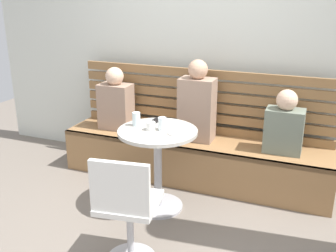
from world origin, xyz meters
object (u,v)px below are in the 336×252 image
at_px(person_adult, 197,104).
at_px(cup_water_clear, 162,124).
at_px(person_child_middle, 284,125).
at_px(phone_on_table, 156,121).
at_px(cafe_table, 158,154).
at_px(cup_ceramic_white, 151,126).
at_px(booth_bench, 193,160).
at_px(white_chair, 126,208).
at_px(cup_glass_tall, 136,119).
at_px(person_child_left, 116,102).
at_px(plate_small, 177,133).

xyz_separation_m(person_adult, cup_water_clear, (-0.10, -0.65, -0.01)).
relative_size(person_child_middle, phone_on_table, 4.20).
distance_m(cafe_table, cup_ceramic_white, 0.26).
bearing_deg(cup_water_clear, cafe_table, -156.64).
distance_m(booth_bench, white_chair, 1.47).
bearing_deg(cup_glass_tall, person_adult, 61.01).
bearing_deg(cup_glass_tall, cafe_table, -8.88).
xyz_separation_m(cafe_table, phone_on_table, (-0.11, 0.21, 0.23)).
relative_size(white_chair, person_child_left, 1.28).
distance_m(person_child_left, plate_small, 1.17).
bearing_deg(person_child_left, cup_glass_tall, -48.74).
xyz_separation_m(booth_bench, phone_on_table, (-0.22, -0.42, 0.52)).
distance_m(person_child_middle, phone_on_table, 1.17).
bearing_deg(cup_glass_tall, cup_water_clear, -4.09).
distance_m(cup_ceramic_white, cup_water_clear, 0.10).
relative_size(cup_glass_tall, phone_on_table, 0.86).
distance_m(white_chair, cup_glass_tall, 0.97).
xyz_separation_m(plate_small, phone_on_table, (-0.29, 0.23, -0.00)).
distance_m(person_child_middle, plate_small, 1.03).
relative_size(booth_bench, cup_water_clear, 24.55).
bearing_deg(plate_small, person_adult, 94.27).
height_order(cup_ceramic_white, plate_small, cup_ceramic_white).
height_order(person_adult, phone_on_table, person_adult).
xyz_separation_m(white_chair, person_adult, (0.02, 1.48, 0.34)).
xyz_separation_m(person_adult, cup_ceramic_white, (-0.19, -0.69, -0.03)).
relative_size(cafe_table, person_child_middle, 1.26).
height_order(cup_ceramic_white, phone_on_table, cup_ceramic_white).
relative_size(white_chair, plate_small, 5.00).
distance_m(cafe_table, person_child_left, 1.04).
relative_size(cafe_table, white_chair, 0.87).
relative_size(person_child_left, cup_water_clear, 6.03).
distance_m(booth_bench, cafe_table, 0.71).
relative_size(white_chair, cup_glass_tall, 7.08).
relative_size(person_child_middle, cup_water_clear, 5.34).
distance_m(plate_small, phone_on_table, 0.37).
height_order(white_chair, cup_glass_tall, cup_glass_tall).
distance_m(person_child_left, phone_on_table, 0.80).
distance_m(cup_glass_tall, phone_on_table, 0.22).
bearing_deg(booth_bench, plate_small, -83.45).
distance_m(person_adult, person_child_left, 0.90).
relative_size(cafe_table, phone_on_table, 5.29).
xyz_separation_m(white_chair, cup_glass_tall, (-0.33, 0.85, 0.34)).
relative_size(cafe_table, cup_water_clear, 6.73).
bearing_deg(booth_bench, cup_ceramic_white, -103.89).
bearing_deg(booth_bench, person_child_middle, 0.97).
xyz_separation_m(cafe_table, cup_ceramic_white, (-0.05, -0.02, 0.26)).
height_order(cafe_table, white_chair, white_chair).
xyz_separation_m(cup_glass_tall, phone_on_table, (0.11, 0.18, -0.06)).
relative_size(cafe_table, person_child_left, 1.12).
height_order(white_chair, cup_water_clear, same).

